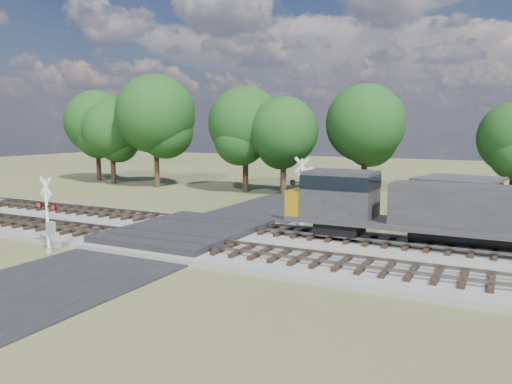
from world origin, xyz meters
The scene contains 10 objects.
ground centered at (0.00, 0.00, 0.00)m, with size 160.00×160.00×0.00m, color #3E4726.
ballast_bed centered at (10.00, 0.50, 0.15)m, with size 140.00×10.00×0.30m, color gray.
road centered at (0.00, 0.00, 0.04)m, with size 7.00×60.00×0.08m, color black.
crossing_panel centered at (0.00, 0.50, 0.32)m, with size 7.00×9.00×0.62m, color #262628.
track_near centered at (3.12, -2.00, 0.41)m, with size 140.00×2.60×0.33m.
track_far centered at (3.12, 3.00, 0.41)m, with size 140.00×2.60×0.33m.
crossing_signal_near centered at (-4.22, -5.58, 1.62)m, with size 1.56×0.37×3.89m.
crossing_signal_far centered at (4.40, 6.95, 1.86)m, with size 1.78×0.49×4.46m.
equipment_shed centered at (13.60, 10.87, 1.61)m, with size 5.56×5.56×3.17m.
treeline centered at (5.95, 20.52, 6.72)m, with size 78.89×11.04×11.82m.
Camera 1 is at (16.29, -22.89, 6.36)m, focal length 35.00 mm.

